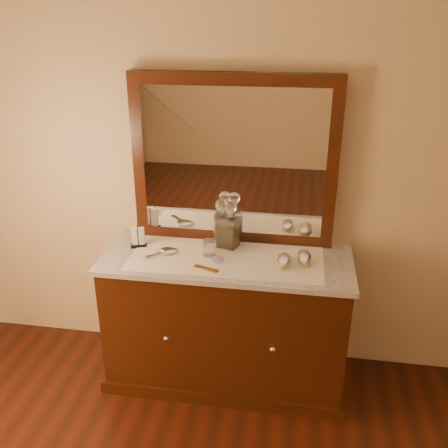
{
  "coord_description": "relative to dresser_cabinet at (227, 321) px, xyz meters",
  "views": [
    {
      "loc": [
        0.39,
        -0.52,
        2.15
      ],
      "look_at": [
        0.0,
        1.85,
        1.1
      ],
      "focal_mm": 39.18,
      "sensor_mm": 36.0,
      "label": 1
    }
  ],
  "objects": [
    {
      "name": "dresser_cabinet",
      "position": [
        0.0,
        0.0,
        0.0
      ],
      "size": [
        1.4,
        0.55,
        0.82
      ],
      "primitive_type": "cube",
      "color": "black",
      "rests_on": "floor"
    },
    {
      "name": "dresser_plinth",
      "position": [
        0.0,
        0.0,
        -0.37
      ],
      "size": [
        1.46,
        0.59,
        0.08
      ],
      "primitive_type": "cube",
      "color": "black",
      "rests_on": "floor"
    },
    {
      "name": "knob_left",
      "position": [
        -0.3,
        -0.28,
        0.04
      ],
      "size": [
        0.04,
        0.04,
        0.04
      ],
      "primitive_type": "sphere",
      "color": "silver",
      "rests_on": "dresser_cabinet"
    },
    {
      "name": "knob_right",
      "position": [
        0.3,
        -0.28,
        0.04
      ],
      "size": [
        0.04,
        0.04,
        0.04
      ],
      "primitive_type": "sphere",
      "color": "silver",
      "rests_on": "dresser_cabinet"
    },
    {
      "name": "marble_top",
      "position": [
        0.0,
        0.0,
        0.42
      ],
      "size": [
        1.44,
        0.59,
        0.03
      ],
      "primitive_type": "cube",
      "color": "silver",
      "rests_on": "dresser_cabinet"
    },
    {
      "name": "mirror_frame",
      "position": [
        0.0,
        0.25,
        0.94
      ],
      "size": [
        1.2,
        0.08,
        1.0
      ],
      "primitive_type": "cube",
      "color": "black",
      "rests_on": "marble_top"
    },
    {
      "name": "mirror_glass",
      "position": [
        0.0,
        0.21,
        0.94
      ],
      "size": [
        1.06,
        0.01,
        0.86
      ],
      "primitive_type": "cube",
      "color": "white",
      "rests_on": "marble_top"
    },
    {
      "name": "lace_runner",
      "position": [
        0.0,
        -0.02,
        0.44
      ],
      "size": [
        1.1,
        0.45,
        0.0
      ],
      "primitive_type": "cube",
      "color": "white",
      "rests_on": "marble_top"
    },
    {
      "name": "pin_dish",
      "position": [
        -0.05,
        -0.06,
        0.45
      ],
      "size": [
        0.09,
        0.09,
        0.01
      ],
      "primitive_type": "cylinder",
      "rotation": [
        0.0,
        0.0,
        0.24
      ],
      "color": "white",
      "rests_on": "lace_runner"
    },
    {
      "name": "comb",
      "position": [
        -0.09,
        -0.17,
        0.45
      ],
      "size": [
        0.14,
        0.07,
        0.01
      ],
      "primitive_type": "cube",
      "rotation": [
        0.0,
        0.0,
        -0.35
      ],
      "color": "brown",
      "rests_on": "lace_runner"
    },
    {
      "name": "napkin_rack",
      "position": [
        -0.55,
        0.05,
        0.5
      ],
      "size": [
        0.11,
        0.08,
        0.14
      ],
      "color": "black",
      "rests_on": "marble_top"
    },
    {
      "name": "decanter_left",
      "position": [
        -0.05,
        0.14,
        0.56
      ],
      "size": [
        0.1,
        0.1,
        0.3
      ],
      "color": "#895513",
      "rests_on": "lace_runner"
    },
    {
      "name": "decanter_right",
      "position": [
        0.0,
        0.13,
        0.56
      ],
      "size": [
        0.11,
        0.11,
        0.29
      ],
      "color": "#895513",
      "rests_on": "lace_runner"
    },
    {
      "name": "brush_near",
      "position": [
        0.33,
        -0.05,
        0.47
      ],
      "size": [
        0.07,
        0.16,
        0.04
      ],
      "color": "#9F8761",
      "rests_on": "lace_runner"
    },
    {
      "name": "brush_far",
      "position": [
        0.44,
        0.0,
        0.47
      ],
      "size": [
        0.09,
        0.18,
        0.05
      ],
      "color": "#9F8761",
      "rests_on": "lace_runner"
    },
    {
      "name": "hand_mirror_outer",
      "position": [
        -0.37,
        -0.01,
        0.45
      ],
      "size": [
        0.15,
        0.19,
        0.02
      ],
      "color": "silver",
      "rests_on": "lace_runner"
    },
    {
      "name": "hand_mirror_inner",
      "position": [
        -0.35,
        -0.02,
        0.45
      ],
      "size": [
        0.2,
        0.18,
        0.02
      ],
      "color": "silver",
      "rests_on": "lace_runner"
    },
    {
      "name": "tumblers",
      "position": [
        -0.1,
        0.0,
        0.49
      ],
      "size": [
        0.08,
        0.08,
        0.09
      ],
      "color": "white",
      "rests_on": "lace_runner"
    }
  ]
}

